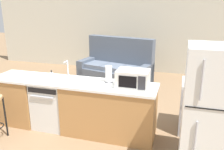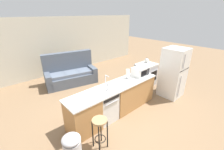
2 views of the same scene
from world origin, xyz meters
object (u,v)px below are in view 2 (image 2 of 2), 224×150
Objects in this scene: bar_stool at (100,127)px; couch at (70,74)px; dishwasher at (105,106)px; refrigerator at (173,73)px; stove_range at (146,74)px; soap_bottle at (107,88)px; microwave at (140,71)px; kettle at (147,60)px; paper_towel_roll at (128,74)px.

couch is (1.12, 3.44, -0.14)m from bar_stool.
refrigerator is at bearing -11.93° from dishwasher.
soap_bottle reaches higher than stove_range.
soap_bottle reaches higher than dishwasher.
microwave is (-1.13, 0.55, 0.19)m from refrigerator.
kettle is 0.28× the size of bar_stool.
stove_range is 3.10m from couch.
stove_range is at bearing -45.79° from couch.
couch reaches higher than bar_stool.
paper_towel_roll reaches higher than dishwasher.
soap_bottle is at bearing -177.82° from microwave.
paper_towel_roll is (-1.57, 0.67, 0.18)m from refrigerator.
dishwasher is 0.56m from soap_bottle.
couch is at bearing 134.21° from stove_range.
couch reaches higher than kettle.
microwave reaches higher than stove_range.
paper_towel_roll is at bearing 6.78° from dishwasher.
refrigerator is at bearing -11.03° from soap_bottle.
soap_bottle is at bearing 168.97° from refrigerator.
refrigerator reaches higher than stove_range.
paper_towel_roll is 1.38× the size of kettle.
couch is at bearing 82.45° from soap_bottle.
stove_range is 2.66m from soap_bottle.
stove_range reaches higher than dishwasher.
microwave is 0.46m from paper_towel_roll.
kettle reaches higher than dishwasher.
microwave is 3.03m from couch.
paper_towel_roll is (1.03, 0.12, 0.62)m from dishwasher.
soap_bottle is at bearing -164.83° from kettle.
soap_bottle is at bearing -97.55° from couch.
couch is (0.37, 2.83, -0.58)m from soap_bottle.
paper_towel_roll reaches higher than stove_range.
couch is (0.44, 2.77, -0.03)m from dishwasher.
kettle reaches higher than soap_bottle.
stove_range is (2.60, 0.55, 0.03)m from dishwasher.
microwave is 0.68× the size of bar_stool.
bar_stool is at bearing -107.97° from couch.
bar_stool is at bearing -158.65° from kettle.
dishwasher is at bearing -98.97° from couch.
refrigerator is 1.25m from kettle.
stove_range is 3.19× the size of paper_towel_roll.
stove_range is at bearing 89.99° from refrigerator.
bar_stool is (-1.71, -0.79, -0.50)m from paper_towel_roll.
microwave is (1.47, -0.00, 0.62)m from dishwasher.
soap_bottle is (-0.97, -0.18, -0.07)m from paper_towel_roll.
dishwasher is at bearing -166.22° from kettle.
dishwasher is 1.14× the size of bar_stool.
paper_towel_roll is at bearing 156.76° from refrigerator.
couch reaches higher than paper_towel_roll.
refrigerator is 9.71× the size of soap_bottle.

